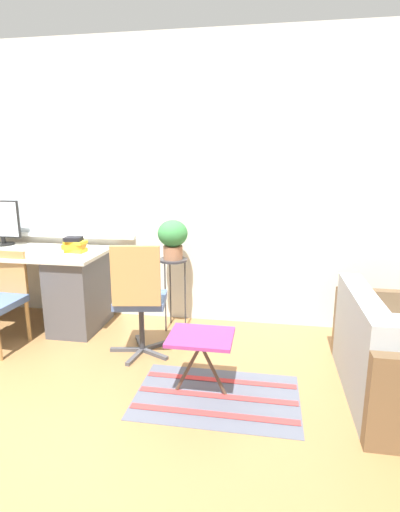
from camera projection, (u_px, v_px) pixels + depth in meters
ground_plane at (55, 342)px, 3.54m from camera, size 14.00×14.00×0.00m
wall_back_with_window at (83, 183)px, 3.99m from camera, size 9.00×0.12×2.70m
desk at (14, 285)px, 3.89m from camera, size 1.84×0.71×0.74m
monitor at (2, 223)px, 4.00m from camera, size 0.39×0.21×0.45m
book_stack at (75, 246)px, 3.60m from camera, size 0.23×0.20×0.16m
office_chair_swivel at (139, 298)px, 3.19m from camera, size 0.53×0.52×0.95m
couch_loveseat at (399, 361)px, 2.68m from camera, size 0.74×1.24×0.71m
plant_stand at (173, 268)px, 3.74m from camera, size 0.26×0.26×0.68m
potted_plant at (173, 237)px, 3.67m from camera, size 0.28×0.28×0.37m
floor_rug_striped at (217, 396)px, 2.72m from camera, size 1.11×0.71×0.01m
folding_stool at (201, 341)px, 2.68m from camera, size 0.43×0.37×0.43m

